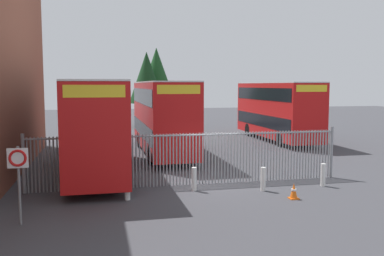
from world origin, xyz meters
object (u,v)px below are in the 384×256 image
at_px(bollard_center_front, 194,179).
at_px(bollard_far_right, 323,175).
at_px(double_decker_bus_behind_fence_right, 276,109).
at_px(bollard_near_left, 127,187).
at_px(traffic_cone_by_gate, 294,191).
at_px(speed_limit_sign_post, 18,167).
at_px(double_decker_bus_behind_fence_left, 162,114).
at_px(bollard_near_right, 263,179).
at_px(double_decker_bus_near_gate, 96,123).

bearing_deg(bollard_center_front, bollard_far_right, -4.22).
xyz_separation_m(double_decker_bus_behind_fence_right, bollard_near_left, (-12.26, -14.63, -1.95)).
xyz_separation_m(bollard_center_front, traffic_cone_by_gate, (3.35, -1.98, -0.19)).
distance_m(double_decker_bus_behind_fence_right, speed_limit_sign_post, 22.90).
distance_m(double_decker_bus_behind_fence_left, bollard_near_right, 10.47).
xyz_separation_m(double_decker_bus_near_gate, bollard_near_right, (6.49, -4.95, -1.95)).
relative_size(bollard_near_left, speed_limit_sign_post, 0.40).
bearing_deg(double_decker_bus_behind_fence_right, bollard_center_front, -124.67).
relative_size(double_decker_bus_near_gate, bollard_center_front, 11.38).
bearing_deg(double_decker_bus_behind_fence_left, speed_limit_sign_post, -116.78).
relative_size(double_decker_bus_near_gate, bollard_near_right, 11.38).
distance_m(bollard_near_right, speed_limit_sign_post, 9.14).
bearing_deg(speed_limit_sign_post, double_decker_bus_near_gate, 72.71).
distance_m(double_decker_bus_near_gate, bollard_near_left, 5.61).
bearing_deg(bollard_near_right, double_decker_bus_behind_fence_left, 104.35).
bearing_deg(bollard_near_left, bollard_far_right, 2.75).
height_order(bollard_near_right, speed_limit_sign_post, speed_limit_sign_post).
distance_m(bollard_near_left, bollard_near_right, 5.39).
bearing_deg(bollard_near_right, traffic_cone_by_gate, -64.74).
xyz_separation_m(double_decker_bus_behind_fence_right, speed_limit_sign_post, (-15.62, -16.74, -0.65)).
xyz_separation_m(double_decker_bus_behind_fence_right, bollard_near_right, (-6.87, -14.43, -1.95)).
relative_size(double_decker_bus_near_gate, bollard_far_right, 11.38).
distance_m(double_decker_bus_near_gate, bollard_far_right, 10.56).
bearing_deg(bollard_far_right, bollard_near_right, -175.90).
relative_size(double_decker_bus_near_gate, speed_limit_sign_post, 4.50).
bearing_deg(bollard_center_front, traffic_cone_by_gate, -30.59).
height_order(bollard_center_front, speed_limit_sign_post, speed_limit_sign_post).
height_order(bollard_center_front, traffic_cone_by_gate, bollard_center_front).
distance_m(double_decker_bus_behind_fence_left, bollard_center_front, 9.57).
distance_m(bollard_far_right, speed_limit_sign_post, 11.83).
height_order(double_decker_bus_near_gate, traffic_cone_by_gate, double_decker_bus_near_gate).
relative_size(double_decker_bus_near_gate, double_decker_bus_behind_fence_left, 1.00).
height_order(traffic_cone_by_gate, speed_limit_sign_post, speed_limit_sign_post).
distance_m(double_decker_bus_behind_fence_left, double_decker_bus_behind_fence_right, 10.43).
xyz_separation_m(double_decker_bus_near_gate, double_decker_bus_behind_fence_left, (3.94, 5.02, 0.00)).
relative_size(double_decker_bus_near_gate, double_decker_bus_behind_fence_right, 1.00).
bearing_deg(bollard_near_right, double_decker_bus_behind_fence_right, 64.54).
relative_size(bollard_far_right, speed_limit_sign_post, 0.40).
distance_m(bollard_center_front, bollard_near_right, 2.76).
distance_m(double_decker_bus_behind_fence_left, traffic_cone_by_gate, 11.98).
height_order(double_decker_bus_behind_fence_left, bollard_near_right, double_decker_bus_behind_fence_left).
bearing_deg(bollard_near_left, bollard_near_right, 2.06).
xyz_separation_m(bollard_near_left, bollard_far_right, (8.13, 0.39, 0.00)).
xyz_separation_m(double_decker_bus_near_gate, bollard_near_left, (1.10, -5.14, -1.95)).
bearing_deg(bollard_near_left, double_decker_bus_near_gate, 102.04).
distance_m(bollard_near_left, speed_limit_sign_post, 4.17).
relative_size(bollard_near_left, bollard_center_front, 1.00).
relative_size(double_decker_bus_behind_fence_left, traffic_cone_by_gate, 18.32).
relative_size(double_decker_bus_behind_fence_left, speed_limit_sign_post, 4.50).
height_order(double_decker_bus_near_gate, bollard_near_right, double_decker_bus_near_gate).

